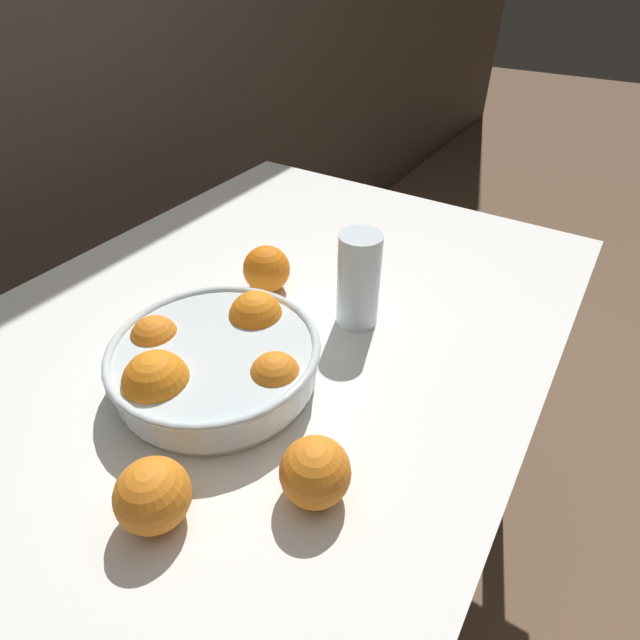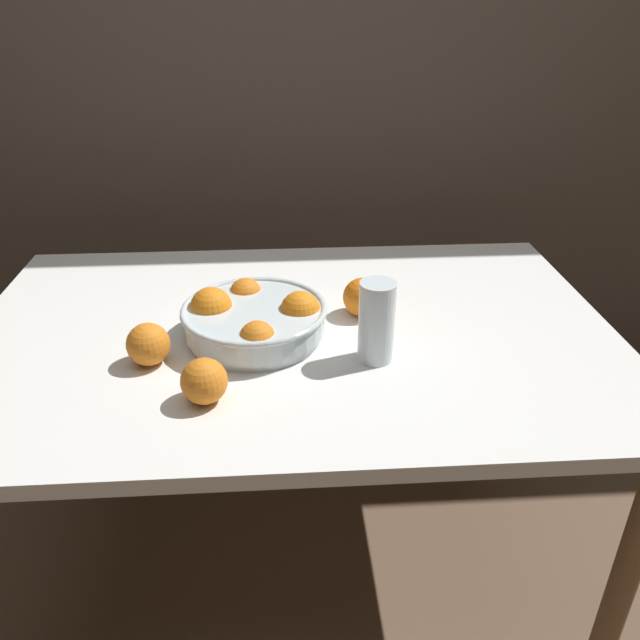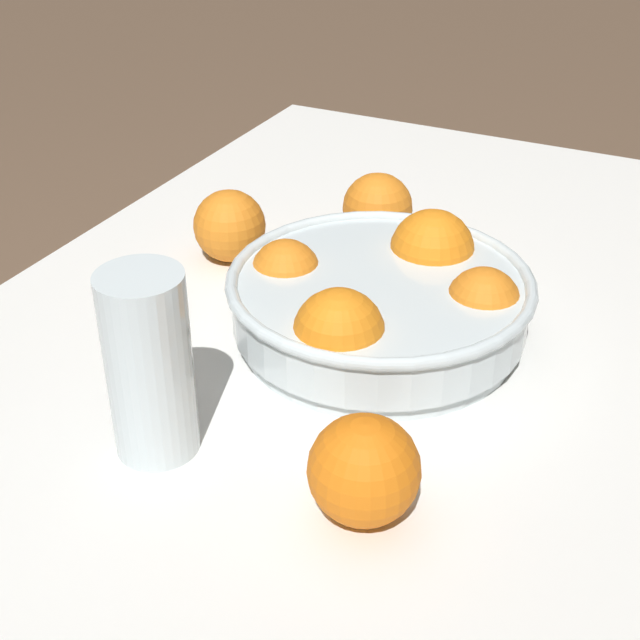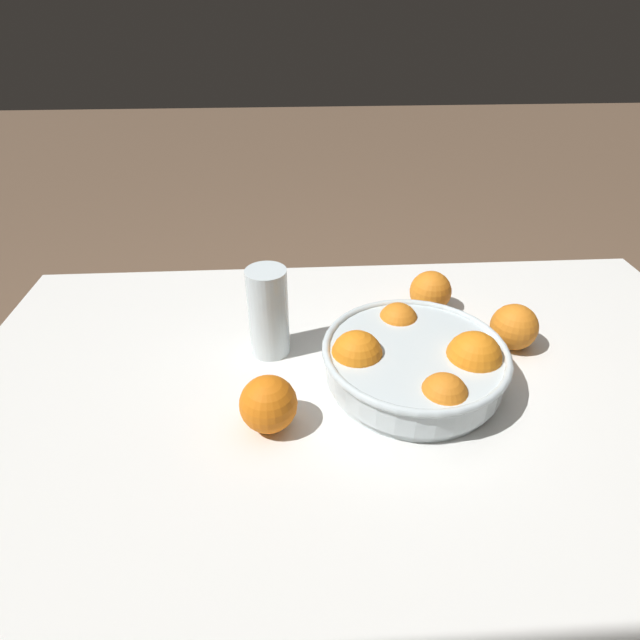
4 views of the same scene
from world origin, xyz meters
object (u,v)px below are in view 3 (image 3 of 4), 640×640
juice_glass (150,373)px  orange_loose_aside (364,470)px  orange_loose_near_bowl (230,226)px  orange_loose_front (378,208)px  fruit_bowl (382,300)px

juice_glass → orange_loose_aside: juice_glass is taller
orange_loose_near_bowl → orange_loose_front: 0.17m
orange_loose_near_bowl → orange_loose_aside: size_ratio=0.97×
fruit_bowl → juice_glass: (0.23, -0.10, 0.03)m
fruit_bowl → orange_loose_front: size_ratio=3.59×
orange_loose_near_bowl → orange_loose_aside: orange_loose_aside is taller
juice_glass → orange_loose_near_bowl: bearing=-159.3°
fruit_bowl → orange_loose_aside: bearing=19.8°
fruit_bowl → orange_loose_near_bowl: (-0.08, -0.21, -0.00)m
juice_glass → orange_loose_front: (-0.42, 0.01, -0.03)m
fruit_bowl → orange_loose_front: fruit_bowl is taller
orange_loose_front → orange_loose_aside: 0.45m
juice_glass → fruit_bowl: bearing=156.8°
orange_loose_front → orange_loose_aside: (0.41, 0.17, 0.00)m
fruit_bowl → juice_glass: size_ratio=1.83×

